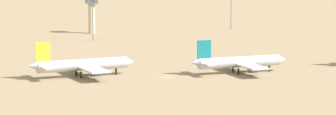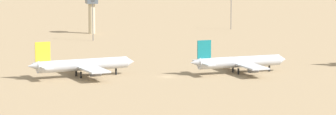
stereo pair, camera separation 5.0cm
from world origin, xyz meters
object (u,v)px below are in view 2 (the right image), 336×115
(parked_jet_teal_3, at_px, (238,62))
(control_tower, at_px, (92,10))
(light_pole_west, at_px, (93,18))
(light_pole_east, at_px, (231,11))
(parked_jet_yellow_2, at_px, (82,65))

(parked_jet_teal_3, bearing_deg, control_tower, 95.15)
(control_tower, height_order, light_pole_west, control_tower)
(control_tower, bearing_deg, light_pole_east, -1.62)
(parked_jet_yellow_2, relative_size, parked_jet_teal_3, 1.04)
(light_pole_east, bearing_deg, parked_jet_teal_3, -109.34)
(light_pole_west, bearing_deg, light_pole_east, 19.40)
(light_pole_west, height_order, light_pole_east, light_pole_west)
(light_pole_west, bearing_deg, parked_jet_teal_3, -75.59)
(parked_jet_yellow_2, bearing_deg, parked_jet_teal_3, -15.31)
(control_tower, relative_size, light_pole_west, 1.01)
(light_pole_west, bearing_deg, control_tower, 78.64)
(control_tower, bearing_deg, parked_jet_teal_3, -80.81)
(parked_jet_yellow_2, relative_size, control_tower, 2.11)
(light_pole_west, xyz_separation_m, light_pole_east, (75.37, 26.54, -0.96))
(parked_jet_teal_3, bearing_deg, parked_jet_yellow_2, 167.86)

